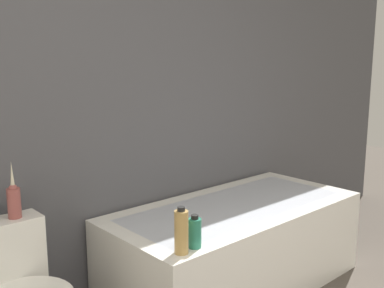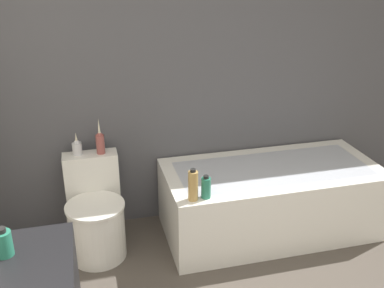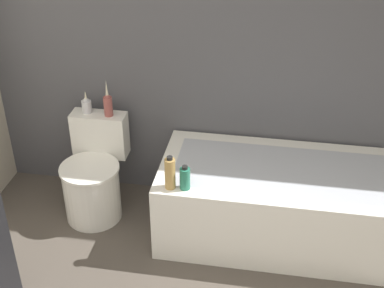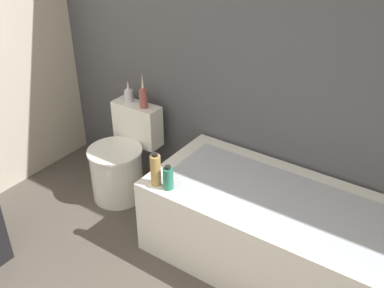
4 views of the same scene
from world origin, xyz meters
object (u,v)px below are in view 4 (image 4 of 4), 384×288
at_px(shampoo_bottle_short, 168,178).
at_px(bathtub, 277,232).
at_px(toilet, 122,162).
at_px(shampoo_bottle_tall, 156,170).
at_px(vase_silver, 143,96).
at_px(vase_gold, 129,94).

bearing_deg(shampoo_bottle_short, bathtub, 26.03).
relative_size(bathtub, toilet, 2.37).
xyz_separation_m(toilet, shampoo_bottle_short, (0.74, -0.35, 0.33)).
bearing_deg(shampoo_bottle_tall, vase_silver, 134.75).
bearing_deg(shampoo_bottle_tall, shampoo_bottle_short, 4.38).
distance_m(bathtub, shampoo_bottle_tall, 0.87).
xyz_separation_m(bathtub, shampoo_bottle_short, (-0.63, -0.31, 0.35)).
distance_m(bathtub, shampoo_bottle_short, 0.78).
xyz_separation_m(bathtub, vase_silver, (-1.28, 0.25, 0.52)).
height_order(toilet, shampoo_bottle_tall, shampoo_bottle_tall).
xyz_separation_m(shampoo_bottle_tall, shampoo_bottle_short, (0.09, 0.01, -0.03)).
bearing_deg(vase_gold, shampoo_bottle_short, -35.22).
bearing_deg(bathtub, vase_silver, 168.77).
bearing_deg(vase_silver, vase_gold, 172.95).
xyz_separation_m(toilet, shampoo_bottle_tall, (0.65, -0.36, 0.37)).
bearing_deg(bathtub, toilet, 178.12).
bearing_deg(vase_silver, bathtub, -11.23).
height_order(bathtub, shampoo_bottle_tall, shampoo_bottle_tall).
distance_m(vase_gold, shampoo_bottle_short, 1.02).
bearing_deg(shampoo_bottle_tall, toilet, 151.05).
distance_m(toilet, shampoo_bottle_short, 0.88).
relative_size(vase_gold, shampoo_bottle_tall, 0.76).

